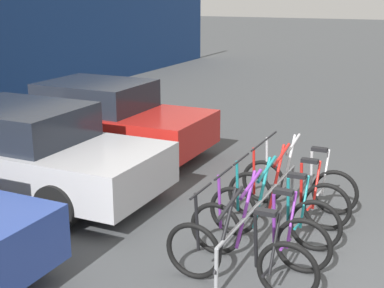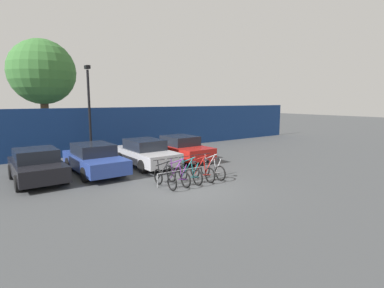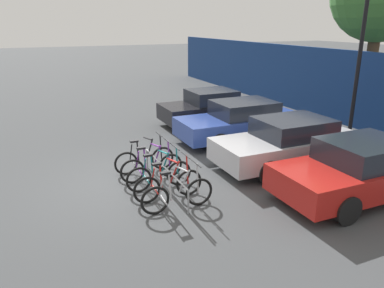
{
  "view_description": "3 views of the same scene",
  "coord_description": "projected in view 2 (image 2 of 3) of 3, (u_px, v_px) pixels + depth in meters",
  "views": [
    {
      "loc": [
        -5.36,
        -1.19,
        3.04
      ],
      "look_at": [
        1.04,
        1.84,
        1.02
      ],
      "focal_mm": 50.0,
      "sensor_mm": 36.0,
      "label": 1
    },
    {
      "loc": [
        -6.49,
        -9.35,
        3.42
      ],
      "look_at": [
        1.68,
        1.84,
        1.39
      ],
      "focal_mm": 28.0,
      "sensor_mm": 36.0,
      "label": 2
    },
    {
      "loc": [
        8.81,
        -2.25,
        3.99
      ],
      "look_at": [
        0.46,
        1.49,
        1.0
      ],
      "focal_mm": 35.0,
      "sensor_mm": 36.0,
      "label": 3
    }
  ],
  "objects": [
    {
      "name": "ground_plane",
      "position": [
        185.0,
        188.0,
        11.75
      ],
      "size": [
        120.0,
        120.0,
        0.0
      ],
      "primitive_type": "plane",
      "color": "#424447"
    },
    {
      "name": "hoarding_wall",
      "position": [
        100.0,
        131.0,
        19.12
      ],
      "size": [
        36.0,
        0.16,
        2.95
      ],
      "primitive_type": "cube",
      "color": "navy",
      "rests_on": "ground"
    },
    {
      "name": "bike_rack",
      "position": [
        188.0,
        171.0,
        12.58
      ],
      "size": [
        2.98,
        0.04,
        0.57
      ],
      "color": "gray",
      "rests_on": "ground"
    },
    {
      "name": "bicycle_black",
      "position": [
        165.0,
        178.0,
        11.77
      ],
      "size": [
        0.68,
        1.71,
        1.05
      ],
      "rotation": [
        0.0,
        0.0,
        -0.04
      ],
      "color": "black",
      "rests_on": "ground"
    },
    {
      "name": "bicycle_purple",
      "position": [
        178.0,
        176.0,
        12.13
      ],
      "size": [
        0.68,
        1.71,
        1.05
      ],
      "rotation": [
        0.0,
        0.0,
        -0.01
      ],
      "color": "black",
      "rests_on": "ground"
    },
    {
      "name": "bicycle_teal",
      "position": [
        190.0,
        174.0,
        12.48
      ],
      "size": [
        0.68,
        1.71,
        1.05
      ],
      "rotation": [
        0.0,
        0.0,
        -0.05
      ],
      "color": "black",
      "rests_on": "ground"
    },
    {
      "name": "bicycle_red",
      "position": [
        202.0,
        172.0,
        12.85
      ],
      "size": [
        0.68,
        1.71,
        1.05
      ],
      "rotation": [
        0.0,
        0.0,
        -0.03
      ],
      "color": "black",
      "rests_on": "ground"
    },
    {
      "name": "bicycle_silver",
      "position": [
        212.0,
        170.0,
        13.19
      ],
      "size": [
        0.68,
        1.71,
        1.05
      ],
      "rotation": [
        0.0,
        0.0,
        0.02
      ],
      "color": "black",
      "rests_on": "ground"
    },
    {
      "name": "car_black",
      "position": [
        37.0,
        166.0,
        12.62
      ],
      "size": [
        1.91,
        3.9,
        1.4
      ],
      "color": "black",
      "rests_on": "ground"
    },
    {
      "name": "car_blue",
      "position": [
        94.0,
        159.0,
        14.06
      ],
      "size": [
        1.91,
        4.47,
        1.4
      ],
      "color": "#2D479E",
      "rests_on": "ground"
    },
    {
      "name": "car_silver",
      "position": [
        145.0,
        153.0,
        15.61
      ],
      "size": [
        1.91,
        4.39,
        1.4
      ],
      "color": "#B7B7BC",
      "rests_on": "ground"
    },
    {
      "name": "car_red",
      "position": [
        181.0,
        148.0,
        17.16
      ],
      "size": [
        1.91,
        4.2,
        1.4
      ],
      "color": "red",
      "rests_on": "ground"
    },
    {
      "name": "lamp_post",
      "position": [
        89.0,
        107.0,
        17.55
      ],
      "size": [
        0.24,
        0.44,
        5.41
      ],
      "color": "black",
      "rests_on": "ground"
    },
    {
      "name": "tree_behind_hoarding",
      "position": [
        42.0,
        73.0,
        18.39
      ],
      "size": [
        3.95,
        3.95,
        7.12
      ],
      "color": "brown",
      "rests_on": "ground"
    }
  ]
}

